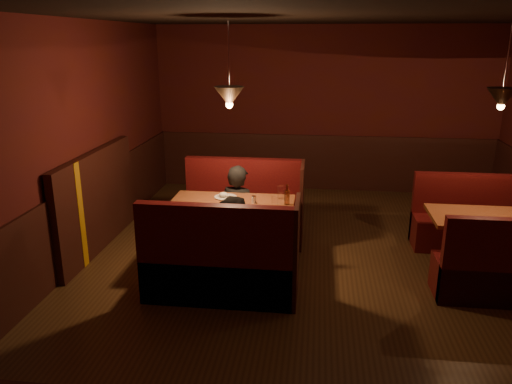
# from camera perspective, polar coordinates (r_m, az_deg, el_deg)

# --- Properties ---
(room) EXTENTS (6.02, 7.02, 2.92)m
(room) POSITION_cam_1_polar(r_m,az_deg,el_deg) (5.71, 5.20, 0.64)
(room) COLOR brown
(room) RESTS_ON ground
(main_table) EXTENTS (1.48, 0.90, 1.04)m
(main_table) POSITION_cam_1_polar(r_m,az_deg,el_deg) (5.98, -2.71, -2.99)
(main_table) COLOR brown
(main_table) RESTS_ON ground
(main_bench_far) EXTENTS (1.63, 0.58, 1.11)m
(main_bench_far) POSITION_cam_1_polar(r_m,az_deg,el_deg) (6.84, -1.36, -2.62)
(main_bench_far) COLOR #3E0A11
(main_bench_far) RESTS_ON ground
(main_bench_near) EXTENTS (1.63, 0.58, 1.11)m
(main_bench_near) POSITION_cam_1_polar(r_m,az_deg,el_deg) (5.31, -4.04, -8.74)
(main_bench_near) COLOR #3E0A11
(main_bench_near) RESTS_ON ground
(second_table) EXTENTS (1.23, 0.79, 0.69)m
(second_table) POSITION_cam_1_polar(r_m,az_deg,el_deg) (6.44, 24.50, -4.00)
(second_table) COLOR brown
(second_table) RESTS_ON ground
(second_bench_far) EXTENTS (1.36, 0.51, 0.97)m
(second_bench_far) POSITION_cam_1_polar(r_m,az_deg,el_deg) (7.18, 22.87, -3.44)
(second_bench_far) COLOR #3E0A11
(second_bench_far) RESTS_ON ground
(second_bench_near) EXTENTS (1.36, 0.51, 0.97)m
(second_bench_near) POSITION_cam_1_polar(r_m,az_deg,el_deg) (5.88, 26.55, -8.43)
(second_bench_near) COLOR #3E0A11
(second_bench_near) RESTS_ON ground
(diner_a) EXTENTS (0.63, 0.51, 1.47)m
(diner_a) POSITION_cam_1_polar(r_m,az_deg,el_deg) (6.46, -2.09, -0.25)
(diner_a) COLOR black
(diner_a) RESTS_ON ground
(diner_b) EXTENTS (0.83, 0.74, 1.44)m
(diner_b) POSITION_cam_1_polar(r_m,az_deg,el_deg) (5.27, -2.31, -4.57)
(diner_b) COLOR black
(diner_b) RESTS_ON ground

